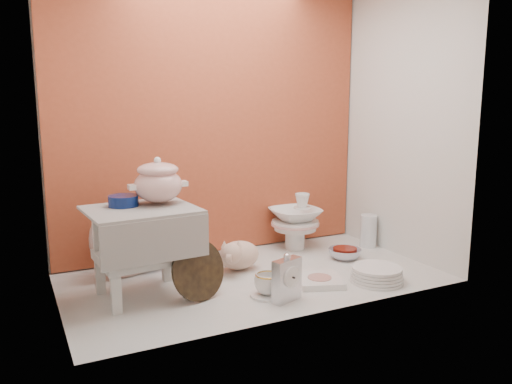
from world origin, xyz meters
TOP-DOWN VIEW (x-y plane):
  - ground at (0.00, 0.00)m, footprint 1.80×1.80m
  - niche_shell at (0.00, 0.18)m, footprint 1.86×1.03m
  - step_stool at (-0.54, 0.00)m, footprint 0.48×0.42m
  - soup_tureen at (-0.45, 0.05)m, footprint 0.28×0.28m
  - cobalt_bowl at (-0.60, 0.07)m, footprint 0.17×0.17m
  - floral_platter at (-0.55, 0.32)m, footprint 0.38×0.19m
  - blue_white_vase at (-0.42, 0.37)m, footprint 0.24×0.24m
  - lacquer_tray at (-0.34, -0.15)m, footprint 0.28×0.16m
  - mantel_clock at (-0.01, -0.33)m, footprint 0.15×0.09m
  - plush_pig at (-0.02, 0.13)m, footprint 0.33×0.28m
  - teacup_saucer at (-0.05, -0.25)m, footprint 0.18×0.18m
  - gold_rim_teacup at (-0.05, -0.25)m, footprint 0.16×0.16m
  - lattice_dish at (0.24, -0.22)m, footprint 0.26×0.26m
  - dinner_plate_stack at (0.50, -0.32)m, footprint 0.32×0.32m
  - crystal_bowl at (0.58, 0.04)m, footprint 0.20×0.20m
  - clear_glass_vase at (0.84, 0.18)m, footprint 0.11×0.11m
  - porcelain_tower at (0.43, 0.34)m, footprint 0.34×0.34m

SIDE VIEW (x-z plane):
  - ground at x=0.00m, z-range 0.00..0.00m
  - teacup_saucer at x=-0.05m, z-range 0.00..0.01m
  - lattice_dish at x=0.24m, z-range 0.00..0.03m
  - crystal_bowl at x=0.58m, z-range 0.00..0.06m
  - dinner_plate_stack at x=0.50m, z-range 0.00..0.07m
  - gold_rim_teacup at x=-0.05m, z-range 0.01..0.11m
  - plush_pig at x=-0.02m, z-range 0.00..0.16m
  - clear_glass_vase at x=0.84m, z-range 0.00..0.19m
  - mantel_clock at x=-0.01m, z-range 0.00..0.21m
  - blue_white_vase at x=-0.42m, z-range 0.00..0.22m
  - lacquer_tray at x=-0.34m, z-range 0.00..0.26m
  - porcelain_tower at x=0.43m, z-range 0.00..0.33m
  - floral_platter at x=-0.55m, z-range 0.00..0.36m
  - step_stool at x=-0.54m, z-range 0.00..0.40m
  - cobalt_bowl at x=-0.60m, z-range 0.40..0.45m
  - soup_tureen at x=-0.45m, z-range 0.40..0.61m
  - niche_shell at x=0.00m, z-range 0.17..1.70m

